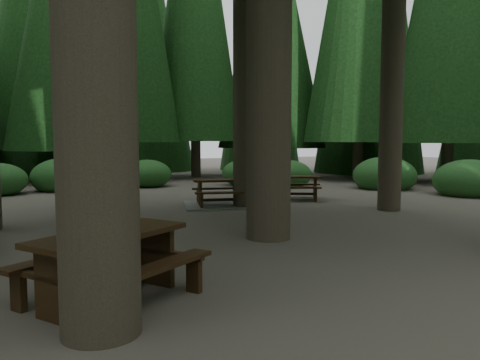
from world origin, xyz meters
name	(u,v)px	position (x,y,z in m)	size (l,w,h in m)	color
ground	(235,244)	(0.00, 0.00, 0.00)	(80.00, 80.00, 0.00)	#4C473E
picnic_table_c	(224,197)	(1.85, 4.68, 0.26)	(2.68, 2.41, 0.77)	gray
picnic_table_d	(293,184)	(4.46, 5.16, 0.49)	(2.20, 2.09, 0.75)	#321D0F
picnic_table_e	(111,255)	(-2.54, -2.11, 0.54)	(2.40, 2.29, 0.81)	#321D0F
shrub_ring	(251,214)	(0.70, 0.75, 0.40)	(23.86, 24.64, 1.49)	#21612A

